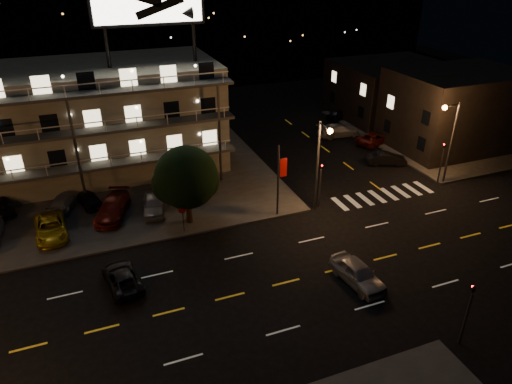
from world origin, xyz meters
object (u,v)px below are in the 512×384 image
object	(u,v)px
lot_car_2	(51,228)
road_car_west	(122,278)
lot_car_4	(153,204)
side_car_0	(387,159)
lot_car_7	(64,201)
tree	(186,179)
road_car_east	(358,273)

from	to	relation	value
lot_car_2	road_car_west	size ratio (longest dim) A/B	1.11
lot_car_4	side_car_0	xyz separation A→B (m)	(24.61, 1.34, -0.21)
lot_car_2	lot_car_7	distance (m)	4.39
tree	road_car_east	world-z (taller)	tree
lot_car_7	road_car_west	bearing A→B (deg)	125.78
tree	lot_car_4	bearing A→B (deg)	131.16
lot_car_7	road_car_west	world-z (taller)	lot_car_7
road_car_east	lot_car_4	bearing A→B (deg)	120.93
side_car_0	road_car_east	xyz separation A→B (m)	(-13.46, -15.63, 0.10)
tree	road_car_west	distance (m)	9.27
lot_car_4	road_car_east	distance (m)	18.14
tree	lot_car_4	distance (m)	4.85
road_car_east	side_car_0	bearing A→B (deg)	42.24
road_car_east	lot_car_2	bearing A→B (deg)	138.05
lot_car_2	tree	bearing A→B (deg)	-14.35
side_car_0	road_car_west	xyz separation A→B (m)	(-28.23, -10.23, -0.05)
tree	lot_car_7	bearing A→B (deg)	146.98
lot_car_7	tree	bearing A→B (deg)	167.08
lot_car_4	tree	bearing A→B (deg)	-39.47
side_car_0	lot_car_4	bearing A→B (deg)	115.68
lot_car_2	road_car_east	bearing A→B (deg)	-39.05
tree	road_car_west	world-z (taller)	tree
road_car_east	road_car_west	xyz separation A→B (m)	(-14.78, 5.40, -0.16)
tree	side_car_0	distance (m)	22.84
lot_car_7	lot_car_4	bearing A→B (deg)	174.35
side_car_0	lot_car_2	bearing A→B (deg)	116.40
side_car_0	road_car_west	world-z (taller)	side_car_0
tree	side_car_0	xyz separation A→B (m)	(22.21, 4.08, -3.40)
lot_car_2	lot_car_4	size ratio (longest dim) A/B	1.15
road_car_east	road_car_west	bearing A→B (deg)	152.88
lot_car_2	side_car_0	xyz separation A→B (m)	(32.72, 2.19, -0.16)
lot_car_4	road_car_east	bearing A→B (deg)	-42.66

